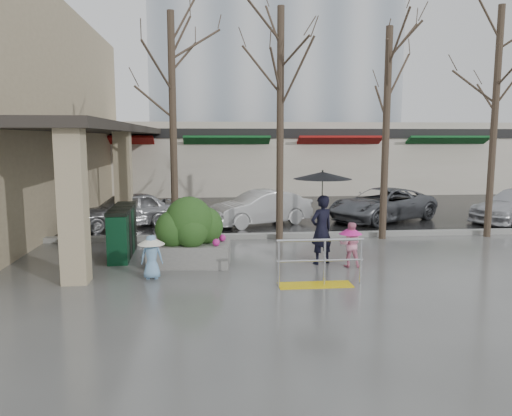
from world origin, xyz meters
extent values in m
plane|color=#51514F|center=(0.00, 0.00, 0.00)|extent=(120.00, 120.00, 0.00)
cube|color=black|center=(0.00, 22.00, 0.01)|extent=(120.00, 36.00, 0.01)
cube|color=gray|center=(0.00, 4.00, 0.07)|extent=(120.00, 0.30, 0.15)
cube|color=#2D2823|center=(-4.80, 8.00, 3.62)|extent=(2.80, 18.00, 0.25)
cube|color=tan|center=(-3.90, -0.50, 1.75)|extent=(0.55, 0.55, 3.50)
cube|color=tan|center=(-3.90, 6.00, 1.75)|extent=(0.55, 0.55, 3.50)
cube|color=beige|center=(2.00, 18.00, 2.00)|extent=(34.00, 6.00, 4.00)
cube|color=maroon|center=(-6.00, 15.10, 2.85)|extent=(4.50, 1.68, 0.87)
cube|color=#0F4C1E|center=(0.00, 15.10, 2.85)|extent=(4.50, 1.68, 0.87)
cube|color=maroon|center=(6.00, 15.10, 2.85)|extent=(4.50, 1.68, 0.87)
cube|color=#0F4C1E|center=(12.00, 15.10, 2.85)|extent=(4.50, 1.68, 0.87)
cube|color=black|center=(2.00, 15.10, 3.40)|extent=(34.00, 0.35, 0.50)
cube|color=#8C99A8|center=(4.00, 30.00, 12.50)|extent=(18.00, 12.00, 25.00)
cube|color=yellow|center=(1.30, -1.20, 0.01)|extent=(1.60, 0.50, 0.02)
cylinder|color=silver|center=(0.50, -1.20, 0.50)|extent=(0.05, 0.05, 1.00)
cylinder|color=silver|center=(1.50, -1.20, 0.50)|extent=(0.05, 0.05, 1.00)
cylinder|color=silver|center=(2.30, -1.20, 0.50)|extent=(0.05, 0.05, 1.00)
cylinder|color=silver|center=(1.40, -1.20, 1.00)|extent=(1.90, 0.06, 0.06)
cylinder|color=silver|center=(1.40, -1.20, 0.55)|extent=(1.90, 0.04, 0.04)
cylinder|color=#382B21|center=(-2.00, 3.60, 3.40)|extent=(0.22, 0.22, 6.80)
cylinder|color=#382B21|center=(1.20, 3.60, 3.50)|extent=(0.22, 0.22, 7.00)
cylinder|color=#382B21|center=(4.50, 3.60, 3.25)|extent=(0.22, 0.22, 6.50)
cylinder|color=#382B21|center=(8.00, 3.60, 3.60)|extent=(0.22, 0.22, 7.20)
imported|color=black|center=(1.85, 0.65, 0.88)|extent=(0.76, 0.65, 1.75)
cylinder|color=black|center=(1.85, 0.65, 1.78)|extent=(0.02, 0.02, 1.11)
cone|color=black|center=(1.85, 0.65, 2.25)|extent=(1.47, 1.47, 0.18)
sphere|color=black|center=(1.85, 0.65, 2.36)|extent=(0.05, 0.05, 0.05)
imported|color=pink|center=(2.50, 0.29, 0.56)|extent=(0.61, 0.52, 1.11)
cylinder|color=black|center=(2.50, 0.29, 0.76)|extent=(0.02, 0.02, 0.48)
cone|color=#FF28A6|center=(2.50, 0.29, 0.91)|extent=(0.58, 0.58, 0.18)
sphere|color=black|center=(2.50, 0.29, 1.02)|extent=(0.05, 0.05, 0.05)
imported|color=#79A9D7|center=(-2.28, -0.33, 0.50)|extent=(0.50, 0.33, 1.01)
cylinder|color=black|center=(-2.28, -0.33, 0.74)|extent=(0.02, 0.02, 0.47)
cone|color=white|center=(-2.28, -0.33, 0.89)|extent=(0.62, 0.62, 0.18)
sphere|color=black|center=(-2.28, -0.33, 1.00)|extent=(0.05, 0.05, 0.05)
cube|color=slate|center=(-1.47, 0.78, 0.28)|extent=(2.08, 1.18, 0.55)
ellipsoid|color=#1D4516|center=(-1.47, 0.78, 1.10)|extent=(1.22, 1.10, 1.28)
sphere|color=#1D4516|center=(-1.86, 0.67, 0.95)|extent=(0.88, 0.88, 0.88)
sphere|color=#1D4516|center=(-1.09, 0.95, 0.97)|extent=(0.92, 0.92, 0.92)
cube|color=#0D3B21|center=(-3.28, 1.13, 0.62)|extent=(0.52, 0.52, 1.23)
cube|color=black|center=(-3.28, 1.13, 1.29)|extent=(0.56, 0.56, 0.09)
cube|color=black|center=(-3.30, 1.75, 0.62)|extent=(0.52, 0.52, 1.23)
cube|color=black|center=(-3.30, 1.75, 1.29)|extent=(0.56, 0.56, 0.09)
cube|color=#0D3921|center=(-3.33, 2.36, 0.62)|extent=(0.52, 0.52, 1.23)
cube|color=black|center=(-3.33, 2.36, 1.29)|extent=(0.56, 0.56, 0.09)
cube|color=black|center=(-3.35, 2.98, 0.62)|extent=(0.52, 0.52, 1.23)
cube|color=black|center=(-3.35, 2.98, 1.29)|extent=(0.56, 0.56, 0.09)
imported|color=#A4A5A8|center=(-3.95, 6.41, 0.63)|extent=(3.97, 2.99, 1.26)
imported|color=silver|center=(0.88, 6.43, 0.63)|extent=(4.03, 2.79, 1.26)
imported|color=#5A5D62|center=(5.63, 6.90, 0.63)|extent=(4.97, 4.07, 1.26)
camera|label=1|loc=(-0.97, -11.50, 3.18)|focal=35.00mm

